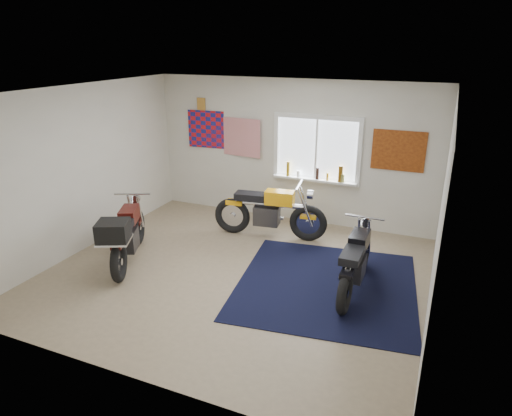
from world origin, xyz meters
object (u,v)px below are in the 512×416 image
at_px(maroon_tourer, 125,235).
at_px(black_chrome_bike, 355,263).
at_px(yellow_triumph, 269,213).
at_px(navy_rug, 326,285).

bearing_deg(maroon_tourer, black_chrome_bike, -104.45).
relative_size(yellow_triumph, black_chrome_bike, 1.11).
bearing_deg(yellow_triumph, navy_rug, -51.28).
relative_size(navy_rug, yellow_triumph, 1.26).
xyz_separation_m(navy_rug, yellow_triumph, (-1.41, 1.33, 0.45)).
bearing_deg(navy_rug, black_chrome_bike, 6.31).
relative_size(black_chrome_bike, maroon_tourer, 1.00).
xyz_separation_m(yellow_triumph, black_chrome_bike, (1.80, -1.28, -0.04)).
xyz_separation_m(navy_rug, maroon_tourer, (-3.05, -0.58, 0.51)).
bearing_deg(maroon_tourer, yellow_triumph, -65.39).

